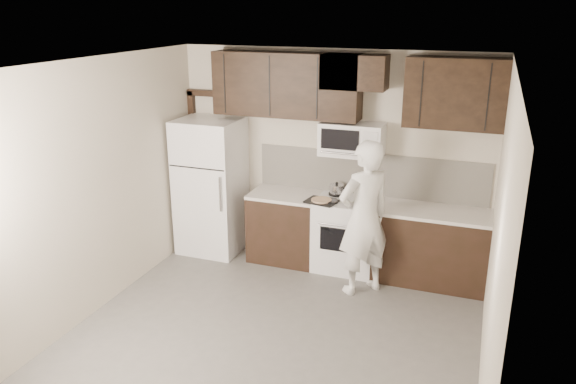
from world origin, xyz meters
The scene contains 14 objects.
floor centered at (0.00, 0.00, 0.00)m, with size 4.50×4.50×0.00m, color #595653.
back_wall centered at (0.00, 2.25, 1.35)m, with size 4.00×4.00×0.00m, color beige.
ceiling centered at (0.00, 0.00, 2.70)m, with size 4.50×4.50×0.00m, color white.
counter_run centered at (0.60, 1.94, 0.46)m, with size 2.95×0.64×0.91m.
stove centered at (0.30, 1.94, 0.46)m, with size 0.76×0.66×0.94m.
backsplash centered at (0.50, 2.24, 1.18)m, with size 2.90×0.02×0.54m, color beige.
upper_cabinets centered at (0.21, 2.08, 2.28)m, with size 3.48×0.35×0.78m.
microwave centered at (0.30, 2.06, 1.65)m, with size 0.76×0.42×0.40m.
refrigerator centered at (-1.55, 1.89, 0.90)m, with size 0.80×0.76×1.80m.
door_trim centered at (-1.92, 2.21, 1.25)m, with size 0.50×0.08×2.12m.
saucepan centered at (0.12, 2.09, 0.98)m, with size 0.31×0.18×0.17m.
baking_tray centered at (0.02, 1.76, 0.92)m, with size 0.37×0.28×0.02m, color black.
pizza centered at (0.02, 1.76, 0.94)m, with size 0.25×0.25×0.02m, color beige.
person centered at (0.63, 1.41, 0.91)m, with size 0.66×0.43×1.82m, color silver.
Camera 1 is at (1.84, -4.42, 3.20)m, focal length 35.00 mm.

